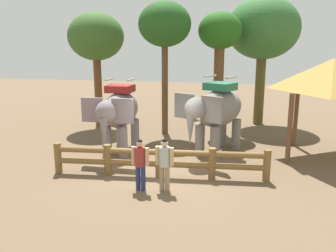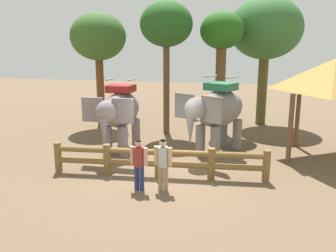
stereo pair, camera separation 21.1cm
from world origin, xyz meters
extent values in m
plane|color=brown|center=(0.00, 0.00, 0.00)|extent=(60.00, 60.00, 0.00)
cylinder|color=brown|center=(-3.46, -0.42, 0.53)|extent=(0.24, 0.24, 1.05)
cylinder|color=brown|center=(-1.73, -0.27, 0.53)|extent=(0.24, 0.24, 1.05)
cylinder|color=brown|center=(0.00, -0.12, 0.53)|extent=(0.24, 0.24, 1.05)
cylinder|color=brown|center=(1.73, 0.03, 0.53)|extent=(0.24, 0.24, 1.05)
cylinder|color=brown|center=(3.46, 0.19, 0.53)|extent=(0.24, 0.24, 1.05)
cylinder|color=brown|center=(0.00, -0.12, 0.45)|extent=(6.94, 0.81, 0.20)
cylinder|color=brown|center=(0.00, -0.12, 0.85)|extent=(6.94, 0.81, 0.20)
cylinder|color=gray|center=(-1.86, 1.71, 0.60)|extent=(0.36, 0.36, 1.21)
cylinder|color=gray|center=(-2.52, 1.71, 0.60)|extent=(0.36, 0.36, 1.21)
cylinder|color=gray|center=(-1.86, 3.34, 0.60)|extent=(0.36, 0.36, 1.21)
cylinder|color=gray|center=(-2.53, 3.34, 0.60)|extent=(0.36, 0.36, 1.21)
ellipsoid|color=gray|center=(-2.19, 2.52, 1.73)|extent=(1.21, 2.71, 1.41)
ellipsoid|color=gray|center=(-2.19, 0.92, 1.91)|extent=(0.77, 0.91, 0.86)
cube|color=gray|center=(-1.60, 1.03, 1.96)|extent=(0.80, 0.12, 0.90)
cube|color=gray|center=(-2.77, 1.03, 1.96)|extent=(0.80, 0.12, 0.90)
cone|color=gray|center=(-2.19, 0.60, 1.22)|extent=(0.32, 0.32, 1.10)
cube|color=maroon|center=(-2.19, 2.52, 2.58)|extent=(1.03, 0.91, 0.28)
cylinder|color=#A59E8C|center=(-1.73, 2.52, 2.94)|extent=(0.07, 0.81, 0.07)
cylinder|color=#A59E8C|center=(-2.65, 2.52, 2.94)|extent=(0.07, 0.81, 0.07)
cylinder|color=gray|center=(1.65, 2.26, 0.63)|extent=(0.38, 0.38, 1.26)
cylinder|color=gray|center=(1.04, 2.58, 0.63)|extent=(0.38, 0.38, 1.26)
cylinder|color=gray|center=(2.44, 3.77, 0.63)|extent=(0.38, 0.38, 1.26)
cylinder|color=gray|center=(1.82, 4.08, 0.63)|extent=(0.38, 0.38, 1.26)
ellipsoid|color=gray|center=(1.74, 3.17, 1.81)|extent=(2.42, 3.09, 1.47)
ellipsoid|color=gray|center=(0.97, 1.69, 1.99)|extent=(1.15, 1.21, 0.90)
cube|color=slate|center=(1.56, 1.51, 2.04)|extent=(0.80, 0.50, 0.94)
cube|color=slate|center=(0.48, 2.07, 2.04)|extent=(0.80, 0.50, 0.94)
cone|color=gray|center=(0.82, 1.40, 1.27)|extent=(0.34, 0.34, 1.15)
cone|color=beige|center=(1.01, 1.40, 1.73)|extent=(0.38, 0.27, 0.16)
cone|color=beige|center=(0.71, 1.56, 1.73)|extent=(0.38, 0.27, 0.16)
cube|color=#256A47|center=(1.74, 3.17, 2.69)|extent=(1.38, 1.33, 0.29)
cylinder|color=#A59E8C|center=(2.17, 2.95, 3.06)|extent=(0.46, 0.79, 0.07)
cylinder|color=#A59E8C|center=(1.31, 3.39, 3.06)|extent=(0.46, 0.79, 0.07)
cylinder|color=navy|center=(-0.21, -1.31, 0.38)|extent=(0.15, 0.15, 0.76)
cylinder|color=navy|center=(-0.38, -1.29, 0.38)|extent=(0.15, 0.15, 0.76)
cylinder|color=maroon|center=(-0.30, -1.30, 1.05)|extent=(0.35, 0.35, 0.58)
cylinder|color=tan|center=(-0.08, -1.33, 1.07)|extent=(0.12, 0.12, 0.55)
cylinder|color=tan|center=(-0.52, -1.27, 1.07)|extent=(0.12, 0.12, 0.55)
sphere|color=tan|center=(-0.30, -1.30, 1.45)|extent=(0.21, 0.21, 0.21)
sphere|color=black|center=(-0.30, -1.30, 1.51)|extent=(0.16, 0.16, 0.16)
cylinder|color=#9E8663|center=(0.50, -1.21, 0.39)|extent=(0.15, 0.15, 0.77)
cylinder|color=#9E8663|center=(0.33, -1.18, 0.39)|extent=(0.15, 0.15, 0.77)
cylinder|color=#ADB8BC|center=(0.42, -1.19, 1.07)|extent=(0.35, 0.35, 0.59)
cylinder|color=tan|center=(0.64, -1.22, 1.08)|extent=(0.13, 0.13, 0.56)
cylinder|color=tan|center=(0.19, -1.17, 1.08)|extent=(0.13, 0.13, 0.56)
sphere|color=tan|center=(0.42, -1.19, 1.47)|extent=(0.21, 0.21, 0.21)
sphere|color=black|center=(0.42, -1.19, 1.53)|extent=(0.17, 0.17, 0.17)
cylinder|color=brown|center=(4.91, 4.73, 1.30)|extent=(0.18, 0.18, 2.60)
cylinder|color=brown|center=(4.36, 2.28, 1.30)|extent=(0.18, 0.18, 2.60)
pyramid|color=#B38B42|center=(5.86, 3.22, 3.20)|extent=(4.06, 4.06, 1.21)
cylinder|color=brown|center=(3.56, 8.87, 2.04)|extent=(0.52, 0.52, 4.09)
ellipsoid|color=#31652F|center=(3.56, 8.87, 5.13)|extent=(3.80, 3.80, 3.23)
cylinder|color=brown|center=(1.45, 6.72, 2.19)|extent=(0.49, 0.49, 4.38)
ellipsoid|color=#225A18|center=(1.45, 6.72, 4.96)|extent=(2.09, 2.09, 1.77)
cylinder|color=brown|center=(-1.05, 5.75, 2.27)|extent=(0.30, 0.30, 4.55)
ellipsoid|color=#21511B|center=(-1.05, 5.75, 5.22)|extent=(2.46, 2.46, 2.09)
cylinder|color=brown|center=(-4.85, 6.63, 1.96)|extent=(0.40, 0.40, 3.92)
ellipsoid|color=#355C24|center=(-4.85, 6.63, 4.70)|extent=(2.86, 2.86, 2.43)
camera|label=1|loc=(2.52, -10.97, 4.29)|focal=37.95mm
camera|label=2|loc=(2.72, -10.93, 4.29)|focal=37.95mm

